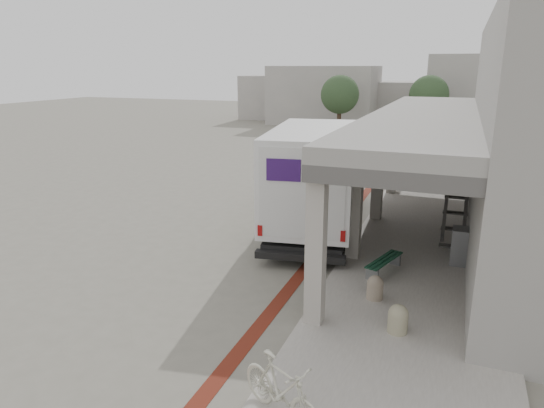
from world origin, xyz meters
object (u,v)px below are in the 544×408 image
at_px(fedex_truck, 318,173).
at_px(bicycle_cream, 282,390).
at_px(utility_cabinet, 460,246).
at_px(bench, 384,263).

relative_size(fedex_truck, bicycle_cream, 4.84).
distance_m(utility_cabinet, bicycle_cream, 8.14).
relative_size(bench, utility_cabinet, 1.58).
bearing_deg(bicycle_cream, bench, 23.25).
xyz_separation_m(fedex_truck, utility_cabinet, (4.80, -2.16, -1.28)).
height_order(bench, bicycle_cream, bicycle_cream).
relative_size(fedex_truck, bench, 5.33).
relative_size(utility_cabinet, bicycle_cream, 0.57).
distance_m(bench, utility_cabinet, 2.35).
height_order(bench, utility_cabinet, utility_cabinet).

